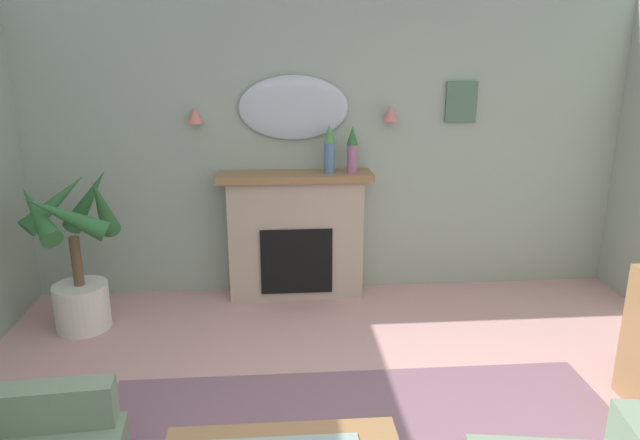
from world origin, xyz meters
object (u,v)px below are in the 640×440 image
fireplace (296,237)px  potted_plant_corner_palm (76,255)px  wall_mirror (294,108)px  framed_picture (461,102)px  mantel_vase_centre (329,148)px  wall_sconce_right (390,113)px  wall_sconce_left (195,115)px  mantel_vase_left (352,149)px

fireplace → potted_plant_corner_palm: 1.85m
wall_mirror → framed_picture: (1.50, 0.01, 0.04)m
mantel_vase_centre → potted_plant_corner_palm: 2.25m
fireplace → wall_mirror: (0.00, 0.14, 1.14)m
mantel_vase_centre → wall_sconce_right: wall_sconce_right is taller
wall_mirror → framed_picture: 1.50m
mantel_vase_centre → potted_plant_corner_palm: bearing=-166.5°
framed_picture → potted_plant_corner_palm: (-3.27, -0.68, -1.12)m
framed_picture → wall_sconce_right: bearing=-174.7°
wall_sconce_left → potted_plant_corner_palm: 1.51m
wall_mirror → wall_sconce_right: size_ratio=6.86×
mantel_vase_left → framed_picture: size_ratio=1.13×
fireplace → wall_sconce_left: (-0.85, 0.09, 1.09)m
mantel_vase_left → wall_sconce_left: bearing=174.9°
fireplace → wall_mirror: 1.15m
wall_mirror → mantel_vase_left: bearing=-18.8°
mantel_vase_left → wall_mirror: size_ratio=0.42×
wall_sconce_right → mantel_vase_left: bearing=-161.1°
potted_plant_corner_palm → wall_sconce_right: bearing=13.3°
mantel_vase_centre → wall_mirror: bearing=150.5°
wall_sconce_right → framed_picture: size_ratio=0.39×
mantel_vase_centre → wall_sconce_left: wall_sconce_left is taller
wall_mirror → potted_plant_corner_palm: wall_mirror is taller
wall_sconce_left → potted_plant_corner_palm: (-0.92, -0.62, -1.03)m
wall_sconce_right → wall_sconce_left: bearing=180.0°
wall_mirror → wall_sconce_right: bearing=-3.4°
potted_plant_corner_palm → mantel_vase_left: bearing=12.4°
mantel_vase_left → framed_picture: 1.08m
fireplace → framed_picture: bearing=5.8°
fireplace → wall_sconce_left: size_ratio=9.71×
mantel_vase_centre → wall_sconce_right: bearing=12.3°
wall_sconce_right → framed_picture: (0.65, 0.06, 0.09)m
wall_mirror → wall_sconce_right: 0.85m
wall_sconce_left → framed_picture: size_ratio=0.39×
wall_sconce_right → potted_plant_corner_palm: bearing=-166.7°
mantel_vase_centre → wall_mirror: wall_mirror is taller
mantel_vase_centre → framed_picture: 1.27m
wall_mirror → wall_sconce_left: (-0.85, -0.05, -0.05)m
wall_sconce_right → framed_picture: bearing=5.3°
wall_sconce_right → potted_plant_corner_palm: 2.88m
fireplace → mantel_vase_centre: 0.86m
mantel_vase_centre → wall_mirror: (-0.30, 0.17, 0.33)m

